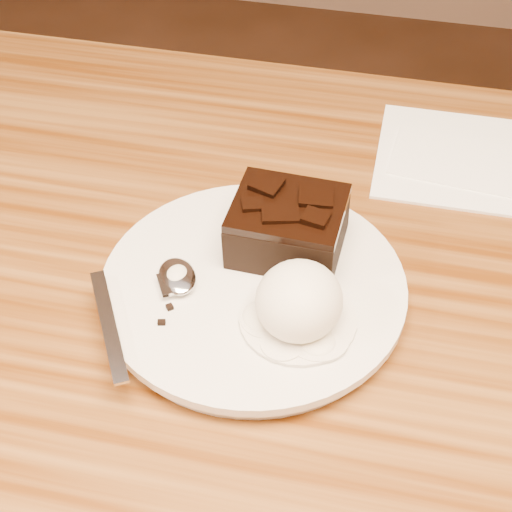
% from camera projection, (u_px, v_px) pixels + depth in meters
% --- Properties ---
extents(plate, '(0.25, 0.25, 0.02)m').
position_uv_depth(plate, '(253.00, 291.00, 0.64)').
color(plate, white).
rests_on(plate, dining_table).
extents(brownie, '(0.09, 0.08, 0.04)m').
position_uv_depth(brownie, '(288.00, 229.00, 0.64)').
color(brownie, black).
rests_on(brownie, plate).
extents(ice_cream_scoop, '(0.07, 0.07, 0.06)m').
position_uv_depth(ice_cream_scoop, '(299.00, 301.00, 0.58)').
color(ice_cream_scoop, white).
rests_on(ice_cream_scoop, plate).
extents(melt_puddle, '(0.09, 0.09, 0.00)m').
position_uv_depth(melt_puddle, '(298.00, 320.00, 0.60)').
color(melt_puddle, white).
rests_on(melt_puddle, plate).
extents(spoon, '(0.11, 0.16, 0.01)m').
position_uv_depth(spoon, '(177.00, 278.00, 0.63)').
color(spoon, silver).
rests_on(spoon, plate).
extents(napkin, '(0.16, 0.16, 0.01)m').
position_uv_depth(napkin, '(457.00, 157.00, 0.78)').
color(napkin, white).
rests_on(napkin, dining_table).
extents(crumb_a, '(0.01, 0.01, 0.00)m').
position_uv_depth(crumb_a, '(274.00, 350.00, 0.58)').
color(crumb_a, black).
rests_on(crumb_a, plate).
extents(crumb_b, '(0.01, 0.01, 0.00)m').
position_uv_depth(crumb_b, '(278.00, 292.00, 0.62)').
color(crumb_b, black).
rests_on(crumb_b, plate).
extents(crumb_c, '(0.01, 0.01, 0.00)m').
position_uv_depth(crumb_c, '(162.00, 323.00, 0.60)').
color(crumb_c, black).
rests_on(crumb_c, plate).
extents(crumb_d, '(0.01, 0.01, 0.00)m').
position_uv_depth(crumb_d, '(170.00, 307.00, 0.61)').
color(crumb_d, black).
rests_on(crumb_d, plate).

